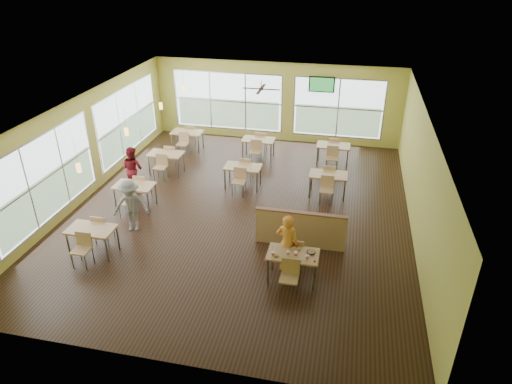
{
  "coord_description": "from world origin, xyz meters",
  "views": [
    {
      "loc": [
        2.99,
        -11.72,
        7.01
      ],
      "look_at": [
        0.64,
        -0.8,
        1.09
      ],
      "focal_mm": 32.0,
      "sensor_mm": 36.0,
      "label": 1
    }
  ],
  "objects_px": {
    "main_table": "(293,258)",
    "man_plaid": "(287,244)",
    "food_basket": "(311,252)",
    "half_wall_divider": "(300,229)"
  },
  "relations": [
    {
      "from": "main_table",
      "to": "man_plaid",
      "type": "height_order",
      "value": "man_plaid"
    },
    {
      "from": "man_plaid",
      "to": "main_table",
      "type": "bearing_deg",
      "value": 132.14
    },
    {
      "from": "main_table",
      "to": "man_plaid",
      "type": "relative_size",
      "value": 0.97
    },
    {
      "from": "half_wall_divider",
      "to": "man_plaid",
      "type": "xyz_separation_m",
      "value": [
        -0.19,
        -1.12,
        0.26
      ]
    },
    {
      "from": "main_table",
      "to": "half_wall_divider",
      "type": "height_order",
      "value": "half_wall_divider"
    },
    {
      "from": "half_wall_divider",
      "to": "man_plaid",
      "type": "relative_size",
      "value": 1.54
    },
    {
      "from": "main_table",
      "to": "man_plaid",
      "type": "distance_m",
      "value": 0.41
    },
    {
      "from": "half_wall_divider",
      "to": "man_plaid",
      "type": "bearing_deg",
      "value": -99.52
    },
    {
      "from": "food_basket",
      "to": "man_plaid",
      "type": "bearing_deg",
      "value": 159.44
    },
    {
      "from": "man_plaid",
      "to": "half_wall_divider",
      "type": "bearing_deg",
      "value": -86.87
    }
  ]
}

